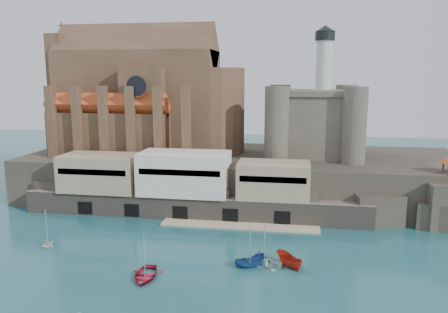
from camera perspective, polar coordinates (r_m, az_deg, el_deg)
The scene contains 11 objects.
ground at distance 67.82m, azimuth -1.62°, elevation -14.05°, with size 300.00×300.00×0.00m, color #1A4E55.
promontory at distance 103.31m, azimuth 2.33°, elevation -2.51°, with size 100.00×36.00×10.00m.
quay at distance 89.24m, azimuth -5.32°, elevation -3.89°, with size 70.00×12.00×13.05m.
church at distance 108.67m, azimuth -10.17°, elevation 7.15°, with size 47.00×25.93×30.51m.
castle_keep at distance 102.24m, azimuth 11.62°, elevation 4.75°, with size 21.20×21.20×29.30m.
boat_0 at distance 65.18m, azimuth -10.26°, elevation -15.28°, with size 4.60×1.33×6.44m, color #AD0D26.
boat_2 at distance 67.51m, azimuth 3.39°, elevation -14.18°, with size 1.81×1.86×4.80m, color navy.
boat_4 at distance 80.42m, azimuth -22.02°, elevation -10.81°, with size 2.51×1.53×2.90m, color silver.
boat_5 at distance 68.40m, azimuth 8.42°, elevation -13.94°, with size 2.06×2.11×5.47m, color #AC2413.
boat_6 at distance 68.24m, azimuth 5.25°, elevation -13.93°, with size 3.97×1.15×5.56m, color white.
boat_7 at distance 70.21m, azimuth 4.51°, elevation -13.19°, with size 2.83×1.73×3.28m, color navy.
Camera 1 is at (11.63, -60.59, 28.17)m, focal length 35.00 mm.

